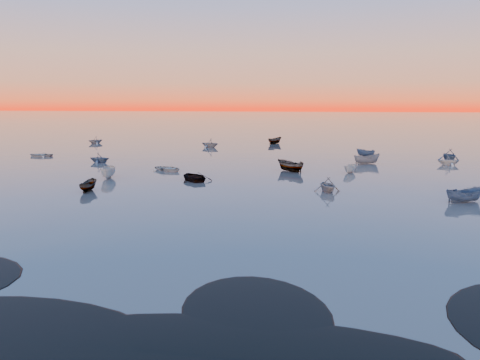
# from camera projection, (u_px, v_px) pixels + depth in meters

# --- Properties ---
(ground) EXTENTS (600.00, 600.00, 0.00)m
(ground) POSITION_uv_depth(u_px,v_px,m) (276.00, 137.00, 117.52)
(ground) COLOR #655B54
(ground) RESTS_ON ground
(mud_lobes) EXTENTS (140.00, 6.00, 0.07)m
(mud_lobes) POSITION_uv_depth(u_px,v_px,m) (52.00, 318.00, 19.33)
(mud_lobes) COLOR black
(mud_lobes) RESTS_ON ground
(moored_fleet) EXTENTS (124.00, 58.00, 1.20)m
(moored_fleet) POSITION_uv_depth(u_px,v_px,m) (248.00, 160.00, 71.83)
(moored_fleet) COLOR silver
(moored_fleet) RESTS_ON ground
(boat_near_left) EXTENTS (3.32, 4.34, 1.00)m
(boat_near_left) POSITION_uv_depth(u_px,v_px,m) (168.00, 171.00, 60.53)
(boat_near_left) COLOR silver
(boat_near_left) RESTS_ON ground
(boat_near_center) EXTENTS (2.97, 4.13, 1.32)m
(boat_near_center) POSITION_uv_depth(u_px,v_px,m) (464.00, 202.00, 41.67)
(boat_near_center) COLOR #3B5270
(boat_near_center) RESTS_ON ground
(boat_near_right) EXTENTS (3.60, 2.45, 1.15)m
(boat_near_right) POSITION_uv_depth(u_px,v_px,m) (327.00, 192.00, 46.49)
(boat_near_right) COLOR slate
(boat_near_right) RESTS_ON ground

